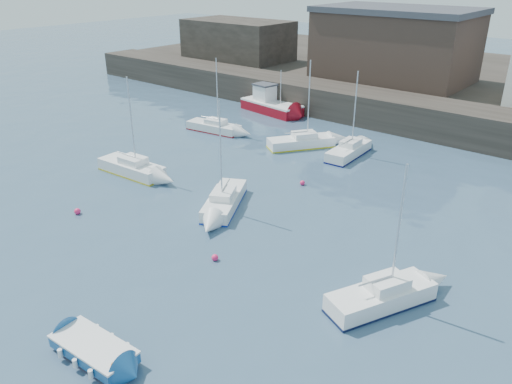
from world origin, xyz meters
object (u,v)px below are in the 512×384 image
Objects in this scene: sailboat_h at (301,142)px; buoy_mid at (215,260)px; sailboat_b at (224,200)px; sailboat_a at (132,168)px; buoy_near at (78,214)px; buoy_far at (302,185)px; sailboat_f at (349,150)px; sailboat_e at (214,127)px; fishing_boat at (270,104)px; blue_dinghy at (94,350)px; sailboat_c at (381,296)px.

sailboat_h is 20.25× the size of buoy_mid.
sailboat_b is at bearing 128.41° from buoy_mid.
sailboat_a is at bearing -115.46° from sailboat_h.
buoy_near reaches higher than buoy_far.
buoy_far is at bearing 100.73° from buoy_mid.
buoy_far is at bearing -86.38° from sailboat_f.
sailboat_b reaches higher than sailboat_e.
fishing_boat is at bearing 141.61° from sailboat_h.
buoy_mid is at bearing -82.05° from sailboat_f.
sailboat_f reaches higher than blue_dinghy.
buoy_far is (11.08, 6.52, -0.52)m from sailboat_a.
sailboat_a is at bearing -127.43° from sailboat_f.
sailboat_e is 19.07× the size of buoy_far.
buoy_near is (2.70, -6.37, -0.52)m from sailboat_a.
buoy_mid is (-8.65, -2.06, -0.53)m from sailboat_c.
sailboat_b is 13.05m from sailboat_c.
sailboat_c is at bearing 54.86° from blue_dinghy.
sailboat_h reaches higher than sailboat_c.
sailboat_b is 1.03× the size of sailboat_c.
sailboat_b is at bearing 166.55° from sailboat_c.
sailboat_c is at bearing -55.81° from sailboat_f.
blue_dinghy is 10.74× the size of buoy_far.
blue_dinghy is 10.62× the size of buoy_mid.
sailboat_f is 21.75m from buoy_near.
sailboat_h reaches higher than fishing_boat.
fishing_boat is 1.00× the size of sailboat_a.
blue_dinghy is 13.63m from buoy_near.
sailboat_f is at bearing 9.61° from sailboat_e.
sailboat_c is at bearing 10.88° from buoy_near.
sailboat_e is 1.00× the size of sailboat_f.
sailboat_f is 18.90× the size of buoy_mid.
buoy_far is at bearing -45.06° from fishing_boat.
sailboat_f is at bearing -26.07° from fishing_boat.
sailboat_a reaches higher than blue_dinghy.
sailboat_c is at bearing -7.00° from sailboat_a.
sailboat_c is 14.19m from buoy_far.
sailboat_f reaches higher than buoy_mid.
buoy_mid is at bearing 99.04° from blue_dinghy.
sailboat_b is at bearing -77.40° from sailboat_h.
sailboat_f is at bearing 8.51° from sailboat_h.
sailboat_h is (8.94, 1.60, 0.03)m from sailboat_e.
fishing_boat is 29.88m from buoy_mid.
blue_dinghy is at bearing -55.19° from sailboat_e.
sailboat_b is 17.77× the size of buoy_near.
sailboat_b reaches higher than sailboat_c.
sailboat_b is 1.04× the size of sailboat_e.
sailboat_c is 28.38m from sailboat_e.
sailboat_h reaches higher than blue_dinghy.
blue_dinghy is 19.92m from buoy_far.
sailboat_e is 18.86× the size of buoy_mid.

